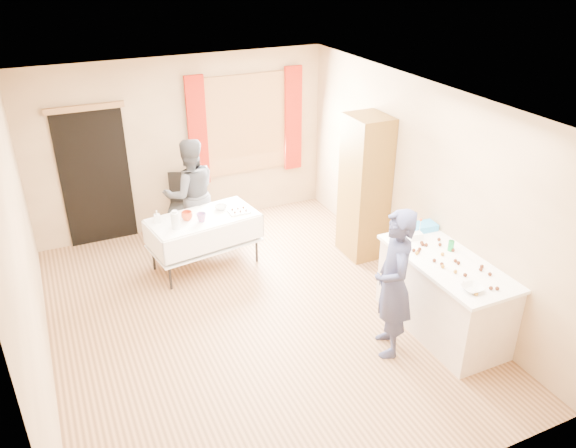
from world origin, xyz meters
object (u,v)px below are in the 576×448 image
counter (443,295)px  party_table (204,237)px  cabinet (365,188)px  girl (393,284)px  chair (183,215)px  woman (191,194)px

counter → party_table: bearing=129.4°
party_table → counter: bearing=-59.1°
cabinet → girl: cabinet is taller
cabinet → chair: bearing=141.9°
party_table → woman: 0.74m
cabinet → girl: (-0.85, -1.97, -0.17)m
cabinet → woman: bearing=150.1°
counter → girl: bearing=-175.9°
cabinet → counter: (-0.10, -1.91, -0.55)m
cabinet → woman: (-2.11, 1.21, -0.19)m
cabinet → woman: cabinet is taller
counter → woman: bearing=122.7°
party_table → cabinet: bearing=-23.3°
counter → woman: (-2.01, 3.13, 0.36)m
counter → party_table: size_ratio=1.07×
cabinet → counter: size_ratio=1.22×
cabinet → woman: size_ratio=1.24×
chair → woman: size_ratio=0.57×
party_table → chair: (-0.01, 1.11, -0.17)m
counter → chair: 4.14m
party_table → girl: 2.87m
woman → girl: bearing=112.9°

